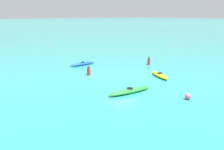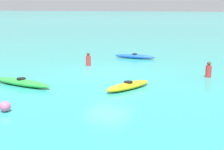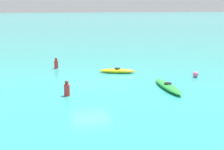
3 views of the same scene
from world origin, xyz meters
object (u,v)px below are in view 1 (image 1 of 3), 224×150
object	(u,v)px
kayak_yellow	(160,75)
kayak_blue	(83,64)
person_by_kayaks	(149,61)
kayak_green	(130,91)
buoy_pink	(188,96)
person_near_shore	(89,71)

from	to	relation	value
kayak_yellow	kayak_blue	bearing A→B (deg)	19.11
kayak_yellow	person_by_kayaks	size ratio (longest dim) A/B	3.14
kayak_green	buoy_pink	size ratio (longest dim) A/B	9.12
kayak_blue	kayak_yellow	bearing A→B (deg)	-160.89
kayak_yellow	buoy_pink	world-z (taller)	buoy_pink
kayak_yellow	kayak_green	world-z (taller)	same
person_by_kayaks	kayak_green	bearing A→B (deg)	125.90
kayak_yellow	buoy_pink	size ratio (longest dim) A/B	6.94
kayak_green	person_near_shore	distance (m)	6.07
kayak_green	buoy_pink	bearing A→B (deg)	-146.90
buoy_pink	person_near_shore	bearing A→B (deg)	10.81
kayak_green	person_near_shore	size ratio (longest dim) A/B	4.13
kayak_blue	kayak_green	distance (m)	10.32
kayak_yellow	person_by_kayaks	xyz separation A→B (m)	(4.25, -3.05, 0.22)
person_near_shore	person_by_kayaks	bearing A→B (deg)	-91.48
person_near_shore	person_by_kayaks	distance (m)	7.73
kayak_blue	person_by_kayaks	size ratio (longest dim) A/B	3.60
kayak_blue	kayak_green	xyz separation A→B (m)	(-10.10, 2.10, -0.00)
kayak_yellow	person_by_kayaks	distance (m)	5.23
kayak_yellow	kayak_green	distance (m)	5.30
kayak_yellow	person_near_shore	distance (m)	6.46
kayak_green	person_near_shore	bearing A→B (deg)	-3.47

